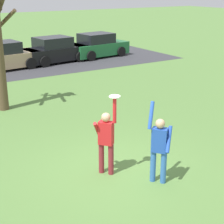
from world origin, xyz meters
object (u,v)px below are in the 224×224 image
person_catcher (106,138)px  frisbee_disc (115,96)px  parked_car_black (55,51)px  parked_car_green (98,46)px  person_defender (159,145)px  parked_car_tan (2,57)px

person_catcher → frisbee_disc: bearing=-0.0°
parked_car_black → parked_car_green: 3.24m
person_defender → parked_car_tan: person_defender is taller
person_defender → parked_car_tan: size_ratio=0.48×
frisbee_disc → person_catcher: bearing=128.7°
frisbee_disc → parked_car_black: size_ratio=0.07×
parked_car_tan → parked_car_black: (3.41, 0.35, 0.00)m
frisbee_disc → parked_car_green: size_ratio=0.07×
parked_car_tan → frisbee_disc: bearing=-102.3°
person_catcher → parked_car_tan: person_catcher is taller
frisbee_disc → parked_car_tan: bearing=84.7°
person_catcher → frisbee_disc: size_ratio=7.45×
frisbee_disc → parked_car_tan: (1.28, 13.88, -1.37)m
parked_car_green → person_defender: bearing=-122.3°
parked_car_black → parked_car_green: same height
frisbee_disc → parked_car_black: 15.04m
frisbee_disc → parked_car_black: (4.69, 14.22, -1.37)m
parked_car_black → parked_car_green: bearing=-3.7°
person_defender → parked_car_tan: (0.57, 14.76, -0.25)m
parked_car_tan → person_defender: bearing=-99.2°
person_defender → frisbee_disc: bearing=0.0°
person_catcher → parked_car_black: person_catcher is taller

